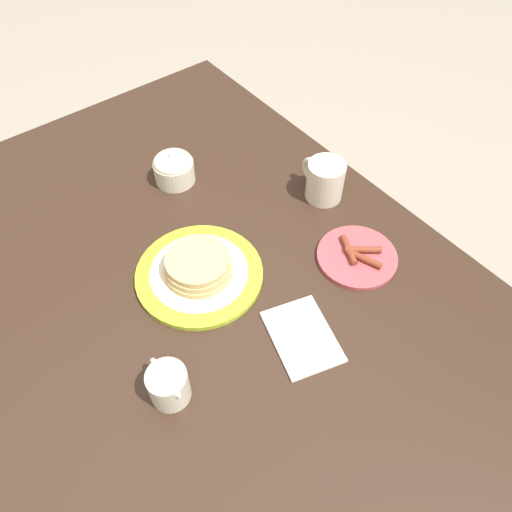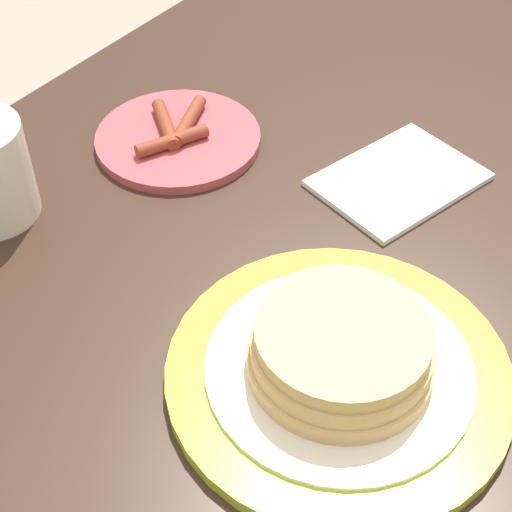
# 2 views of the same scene
# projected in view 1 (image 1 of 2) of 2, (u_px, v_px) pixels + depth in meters

# --- Properties ---
(ground_plane) EXTENTS (8.00, 8.00, 0.00)m
(ground_plane) POSITION_uv_depth(u_px,v_px,m) (224.00, 427.00, 1.61)
(ground_plane) COLOR gray
(dining_table) EXTENTS (1.45, 1.00, 0.77)m
(dining_table) POSITION_uv_depth(u_px,v_px,m) (209.00, 320.00, 1.10)
(dining_table) COLOR #332116
(dining_table) RESTS_ON ground_plane
(pancake_plate) EXTENTS (0.26, 0.26, 0.06)m
(pancake_plate) POSITION_uv_depth(u_px,v_px,m) (199.00, 270.00, 1.02)
(pancake_plate) COLOR #AAC628
(pancake_plate) RESTS_ON dining_table
(side_plate_bacon) EXTENTS (0.17, 0.17, 0.02)m
(side_plate_bacon) POSITION_uv_depth(u_px,v_px,m) (357.00, 256.00, 1.06)
(side_plate_bacon) COLOR #B2474C
(side_plate_bacon) RESTS_ON dining_table
(coffee_mug) EXTENTS (0.12, 0.09, 0.09)m
(coffee_mug) POSITION_uv_depth(u_px,v_px,m) (324.00, 180.00, 1.14)
(coffee_mug) COLOR beige
(coffee_mug) RESTS_ON dining_table
(creamer_pitcher) EXTENTS (0.10, 0.07, 0.08)m
(creamer_pitcher) POSITION_uv_depth(u_px,v_px,m) (169.00, 385.00, 0.84)
(creamer_pitcher) COLOR beige
(creamer_pitcher) RESTS_ON dining_table
(sugar_bowl) EXTENTS (0.10, 0.10, 0.09)m
(sugar_bowl) POSITION_uv_depth(u_px,v_px,m) (174.00, 168.00, 1.18)
(sugar_bowl) COLOR beige
(sugar_bowl) RESTS_ON dining_table
(napkin) EXTENTS (0.18, 0.15, 0.01)m
(napkin) POSITION_uv_depth(u_px,v_px,m) (302.00, 336.00, 0.94)
(napkin) COLOR white
(napkin) RESTS_ON dining_table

